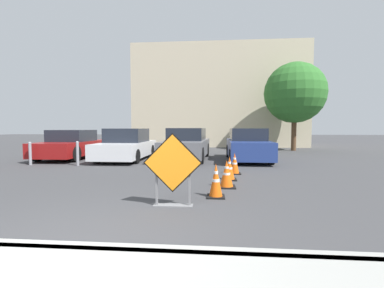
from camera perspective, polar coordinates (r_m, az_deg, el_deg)
ground_plane at (r=12.95m, az=-2.79°, el=-3.07°), size 96.00×96.00×0.00m
curb_lip at (r=3.51m, az=-25.89°, el=-20.56°), size 24.38×0.20×0.14m
road_closed_sign at (r=4.85m, az=-4.32°, el=-5.42°), size 1.12×0.20×1.40m
traffic_cone_nearest at (r=5.59m, az=5.32°, el=-8.13°), size 0.38×0.38×0.73m
traffic_cone_second at (r=6.53m, az=7.68°, el=-6.66°), size 0.45×0.45×0.68m
traffic_cone_third at (r=7.47m, az=8.32°, el=-5.42°), size 0.41×0.41×0.67m
traffic_cone_fourth at (r=8.48m, az=9.44°, el=-4.34°), size 0.40×0.40×0.68m
parked_car_nearest at (r=13.93m, az=-25.14°, el=-0.22°), size 1.99×4.19×1.40m
parked_car_second at (r=12.58m, az=-14.27°, el=-0.31°), size 1.93×4.37×1.47m
parked_car_third at (r=12.21m, az=-1.16°, el=-0.19°), size 2.09×4.69×1.49m
parked_car_fourth at (r=12.14m, az=12.25°, el=-0.35°), size 1.86×4.21×1.48m
bollard_nearest at (r=11.15m, az=-24.09°, el=-1.77°), size 0.12×0.12×0.98m
bollard_second at (r=12.23m, az=-32.30°, el=-1.65°), size 0.12×0.12×0.94m
building_facade_backdrop at (r=22.58m, az=5.91°, el=10.07°), size 13.86×5.00×8.14m
street_tree_behind_lot at (r=18.43m, az=21.87°, el=10.48°), size 3.95×3.95×5.78m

